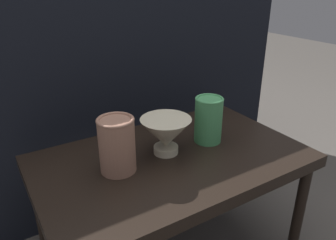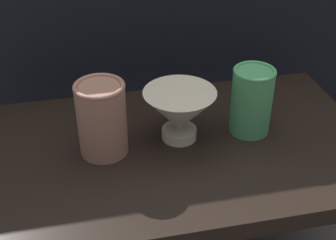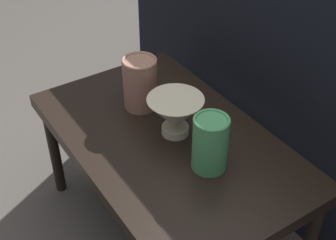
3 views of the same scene
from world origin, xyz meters
The scene contains 5 objects.
table centered at (0.00, 0.00, 0.36)m, with size 0.83×0.51×0.40m.
couch_backdrop centered at (0.00, 0.60, 0.44)m, with size 1.51×0.50×0.89m.
bowl centered at (-0.01, 0.03, 0.47)m, with size 0.16×0.16×0.12m.
vase_textured_left centered at (-0.17, 0.01, 0.49)m, with size 0.10×0.10×0.16m.
vase_colorful_right centered at (0.16, 0.02, 0.48)m, with size 0.09×0.09×0.15m.
Camera 1 is at (-0.47, -0.74, 0.92)m, focal length 35.00 mm.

